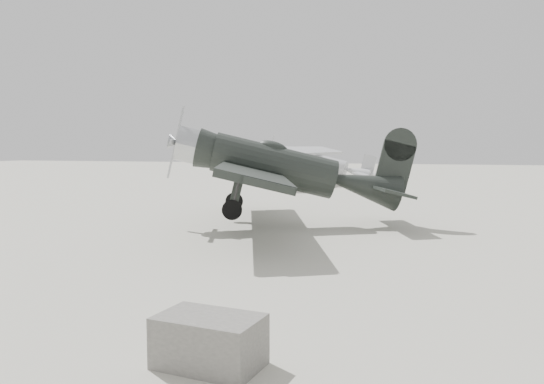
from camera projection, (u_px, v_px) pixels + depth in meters
The scene contains 4 objects.
ground at pixel (261, 251), 16.07m from camera, with size 160.00×160.00×0.00m, color #ABA897.
lowwing_monoplane at pixel (285, 169), 20.78m from camera, with size 9.64×13.20×4.29m.
highwing_monoplane at pixel (316, 158), 42.27m from camera, with size 8.87×12.46×3.52m.
equipment_block at pixel (209, 341), 7.63m from camera, with size 1.49×0.93×0.75m, color #64615D.
Camera 1 is at (4.78, -15.12, 3.18)m, focal length 35.00 mm.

